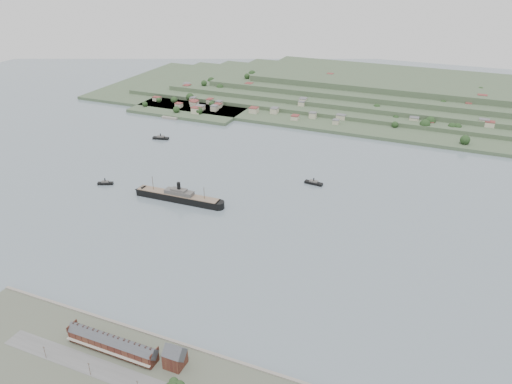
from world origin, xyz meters
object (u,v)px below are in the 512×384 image
at_px(steamship, 176,196).
at_px(tugboat, 105,183).
at_px(terrace_row, 112,344).
at_px(gabled_building, 175,357).

bearing_deg(steamship, tugboat, 178.71).
bearing_deg(steamship, terrace_row, -69.31).
distance_m(gabled_building, steamship, 198.83).
xyz_separation_m(terrace_row, steamship, (-65.70, 173.93, -2.86)).
height_order(terrace_row, steamship, steamship).
bearing_deg(tugboat, gabled_building, -43.39).
relative_size(gabled_building, tugboat, 0.96).
distance_m(terrace_row, steamship, 185.94).
height_order(terrace_row, gabled_building, gabled_building).
bearing_deg(gabled_building, steamship, 121.27).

